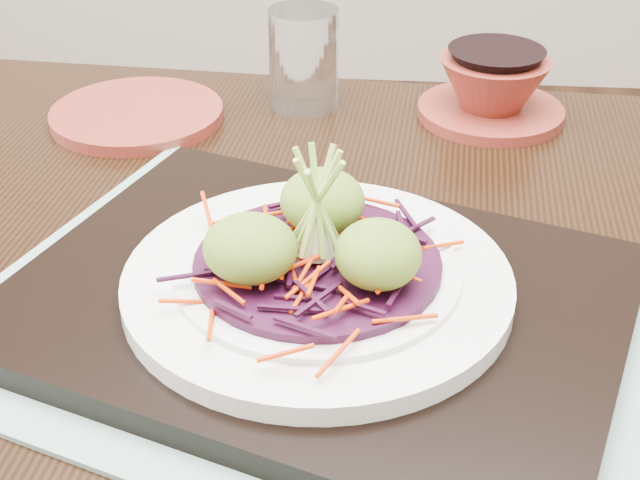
# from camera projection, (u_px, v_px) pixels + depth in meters

# --- Properties ---
(dining_table) EXTENTS (1.15, 0.81, 0.69)m
(dining_table) POSITION_uv_depth(u_px,v_px,m) (377.00, 347.00, 0.75)
(dining_table) COLOR black
(dining_table) RESTS_ON ground
(placemat) EXTENTS (0.58, 0.52, 0.00)m
(placemat) POSITION_uv_depth(u_px,v_px,m) (318.00, 314.00, 0.64)
(placemat) COLOR gray
(placemat) RESTS_ON dining_table
(serving_tray) EXTENTS (0.50, 0.44, 0.02)m
(serving_tray) POSITION_uv_depth(u_px,v_px,m) (318.00, 301.00, 0.63)
(serving_tray) COLOR black
(serving_tray) RESTS_ON placemat
(white_plate) EXTENTS (0.27, 0.27, 0.02)m
(white_plate) POSITION_uv_depth(u_px,v_px,m) (318.00, 280.00, 0.62)
(white_plate) COLOR white
(white_plate) RESTS_ON serving_tray
(cabbage_bed) EXTENTS (0.17, 0.17, 0.01)m
(cabbage_bed) POSITION_uv_depth(u_px,v_px,m) (318.00, 263.00, 0.62)
(cabbage_bed) COLOR #320A23
(cabbage_bed) RESTS_ON white_plate
(carrot_julienne) EXTENTS (0.21, 0.21, 0.01)m
(carrot_julienne) POSITION_uv_depth(u_px,v_px,m) (317.00, 253.00, 0.61)
(carrot_julienne) COLOR red
(carrot_julienne) RESTS_ON cabbage_bed
(guacamole_scoops) EXTENTS (0.15, 0.13, 0.05)m
(guacamole_scoops) POSITION_uv_depth(u_px,v_px,m) (317.00, 234.00, 0.60)
(guacamole_scoops) COLOR olive
(guacamole_scoops) RESTS_ON cabbage_bed
(scallion_garnish) EXTENTS (0.06, 0.06, 0.09)m
(scallion_garnish) POSITION_uv_depth(u_px,v_px,m) (317.00, 207.00, 0.59)
(scallion_garnish) COLOR #99C34E
(scallion_garnish) RESTS_ON cabbage_bed
(terracotta_side_plate) EXTENTS (0.20, 0.20, 0.01)m
(terracotta_side_plate) POSITION_uv_depth(u_px,v_px,m) (137.00, 114.00, 0.92)
(terracotta_side_plate) COLOR maroon
(terracotta_side_plate) RESTS_ON dining_table
(water_glass) EXTENTS (0.08, 0.08, 0.10)m
(water_glass) POSITION_uv_depth(u_px,v_px,m) (304.00, 59.00, 0.93)
(water_glass) COLOR white
(water_glass) RESTS_ON dining_table
(terracotta_bowl_set) EXTENTS (0.20, 0.20, 0.06)m
(terracotta_bowl_set) POSITION_uv_depth(u_px,v_px,m) (492.00, 91.00, 0.92)
(terracotta_bowl_set) COLOR maroon
(terracotta_bowl_set) RESTS_ON dining_table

